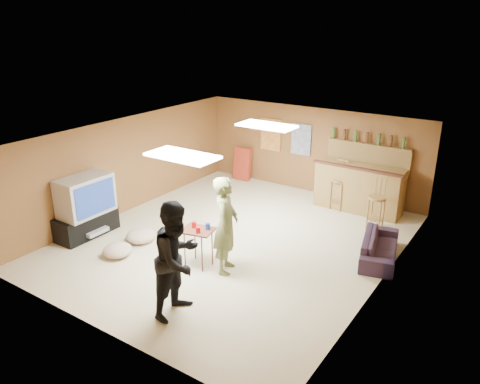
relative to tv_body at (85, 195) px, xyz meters
The scene contains 32 objects.
ground 3.18m from the tv_body, 29.51° to the left, with size 7.00×7.00×0.00m, color beige.
ceiling 3.31m from the tv_body, 29.51° to the left, with size 6.00×7.00×0.02m, color silver.
wall_back 5.66m from the tv_body, 62.08° to the left, with size 6.00×0.02×2.20m, color brown.
wall_front 3.33m from the tv_body, 37.04° to the right, with size 6.00×0.02×2.20m, color brown.
wall_left 1.55m from the tv_body, 103.13° to the left, with size 0.02×7.00×2.20m, color brown.
wall_right 5.85m from the tv_body, 14.87° to the left, with size 0.02×7.00×2.20m, color brown.
tv_stand 0.65m from the tv_body, behind, with size 0.55×1.30×0.50m, color black.
dvd_box 0.76m from the tv_body, ahead, with size 0.35×0.50×0.08m, color #B2B2B7.
tv_body is the anchor object (origin of this frame).
tv_screen 0.31m from the tv_body, ahead, with size 0.02×0.95×0.65m, color navy.
bar_counter 6.09m from the tv_body, 47.00° to the left, with size 2.00×0.60×1.10m, color olive.
bar_lip 5.91m from the tv_body, 45.34° to the left, with size 2.10×0.12×0.05m, color #421F15.
bar_shelf 6.45m from the tv_body, 49.74° to the left, with size 2.00×0.18×0.05m, color olive.
bar_backing 6.44m from the tv_body, 49.85° to the left, with size 2.00×0.14×0.60m, color olive.
poster_left 5.19m from the tv_body, 73.70° to the left, with size 0.60×0.03×0.85m, color #BF3F26.
poster_right 5.51m from the tv_body, 64.65° to the left, with size 0.55×0.03×0.80m, color #334C99.
folding_chair_stack 4.86m from the tv_body, 82.29° to the left, with size 0.50×0.14×0.90m, color #AC321F.
ceiling_panel_front 2.94m from the tv_body, ahead, with size 1.20×0.60×0.04m, color white.
ceiling_panel_back 3.99m from the tv_body, 45.54° to the left, with size 1.20×0.60×0.04m, color white.
person_olive 3.23m from the tv_body, ahead, with size 0.65×0.43×1.78m, color #626B3E.
person_black 3.48m from the tv_body, 16.64° to the right, with size 0.89×0.70×1.84m, color black.
sofa 5.91m from the tv_body, 24.32° to the left, with size 1.56×0.61×0.46m, color black.
tray_table 2.74m from the tv_body, ahead, with size 0.56×0.44×0.72m, color #421F15.
cup_red_near 2.59m from the tv_body, ahead, with size 0.08×0.08×0.11m, color #A50B0D.
cup_red_far 2.77m from the tv_body, ahead, with size 0.08×0.08×0.11m, color #A50B0D.
cup_blue 2.85m from the tv_body, ahead, with size 0.09×0.09×0.12m, color navy.
bar_stool_left 5.67m from the tv_body, 48.90° to the left, with size 0.35×0.35×1.11m, color olive, non-canonical shape.
bar_stool_right 6.06m from the tv_body, 36.88° to the left, with size 0.42×0.42×1.31m, color olive, non-canonical shape.
cushion_near_tv 1.39m from the tv_body, 19.93° to the left, with size 0.59×0.59×0.27m, color tan.
cushion_mid 2.39m from the tv_body, 41.46° to the left, with size 0.40×0.40×0.18m, color tan.
cushion_far 1.43m from the tv_body, 14.16° to the right, with size 0.56×0.56×0.25m, color tan.
bottle_row 6.41m from the tv_body, 50.03° to the left, with size 1.76×0.08×0.26m, color #3F7233, non-canonical shape.
Camera 1 is at (4.89, -7.10, 4.32)m, focal length 35.00 mm.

